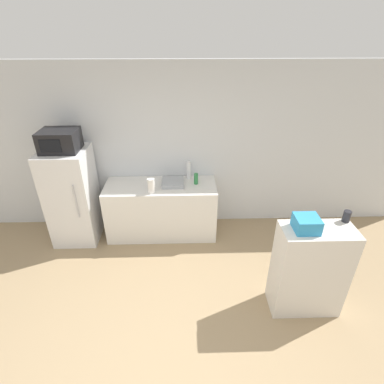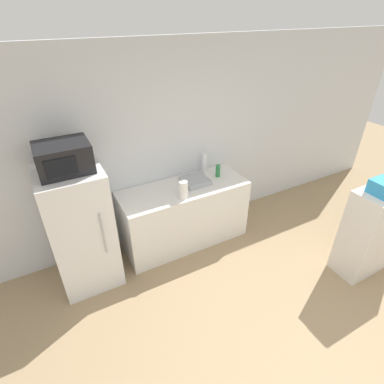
% 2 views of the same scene
% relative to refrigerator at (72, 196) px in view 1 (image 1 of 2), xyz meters
% --- Properties ---
extents(ground_plane, '(14.00, 14.00, 0.00)m').
position_rel_refrigerator_xyz_m(ground_plane, '(1.43, -2.31, -0.74)').
color(ground_plane, '#9E8460').
extents(wall_back, '(8.00, 0.06, 2.60)m').
position_rel_refrigerator_xyz_m(wall_back, '(1.43, 0.44, 0.56)').
color(wall_back, silver).
rests_on(wall_back, ground_plane).
extents(refrigerator, '(0.65, 0.68, 1.48)m').
position_rel_refrigerator_xyz_m(refrigerator, '(0.00, 0.00, 0.00)').
color(refrigerator, silver).
rests_on(refrigerator, ground_plane).
extents(microwave, '(0.50, 0.42, 0.29)m').
position_rel_refrigerator_xyz_m(microwave, '(-0.00, -0.00, 0.88)').
color(microwave, black).
rests_on(microwave, refrigerator).
extents(counter, '(1.70, 0.65, 0.87)m').
position_rel_refrigerator_xyz_m(counter, '(1.33, 0.07, -0.30)').
color(counter, silver).
rests_on(counter, ground_plane).
extents(sink_basin, '(0.33, 0.33, 0.06)m').
position_rel_refrigerator_xyz_m(sink_basin, '(1.52, 0.11, 0.16)').
color(sink_basin, '#9EA3A8').
rests_on(sink_basin, counter).
extents(bottle_tall, '(0.07, 0.07, 0.29)m').
position_rel_refrigerator_xyz_m(bottle_tall, '(1.76, 0.29, 0.27)').
color(bottle_tall, silver).
rests_on(bottle_tall, counter).
extents(bottle_short, '(0.06, 0.06, 0.17)m').
position_rel_refrigerator_xyz_m(bottle_short, '(1.87, 0.11, 0.22)').
color(bottle_short, '#2D7F42').
rests_on(bottle_short, counter).
extents(shelf_cabinet, '(0.79, 0.39, 1.14)m').
position_rel_refrigerator_xyz_m(shelf_cabinet, '(3.10, -1.46, -0.17)').
color(shelf_cabinet, silver).
rests_on(shelf_cabinet, ground_plane).
extents(basket, '(0.25, 0.24, 0.16)m').
position_rel_refrigerator_xyz_m(basket, '(2.94, -1.47, 0.48)').
color(basket, '#2D8EC6').
rests_on(basket, shelf_cabinet).
extents(jar, '(0.08, 0.08, 0.13)m').
position_rel_refrigerator_xyz_m(jar, '(3.43, -1.32, 0.47)').
color(jar, '#232328').
rests_on(jar, shelf_cabinet).
extents(paper_towel_roll, '(0.11, 0.11, 0.22)m').
position_rel_refrigerator_xyz_m(paper_towel_roll, '(1.21, -0.14, 0.24)').
color(paper_towel_roll, white).
rests_on(paper_towel_roll, counter).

